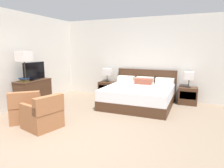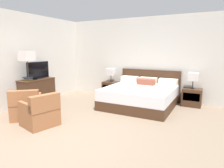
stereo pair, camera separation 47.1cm
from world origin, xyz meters
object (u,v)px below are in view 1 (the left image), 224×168
book_small_top (24,78)px  floor_lamp (24,61)px  book_blue_cover (25,80)px  armchair_by_window (26,109)px  nightstand_left (107,89)px  bed (139,95)px  dresser (34,93)px  book_red_cover (24,81)px  table_lamp_left (107,72)px  table_lamp_right (189,76)px  armchair_companion (43,116)px  nightstand_right (188,96)px  tv (34,71)px

book_small_top → floor_lamp: floor_lamp is taller
book_blue_cover → armchair_by_window: book_blue_cover is taller
book_blue_cover → nightstand_left: bearing=58.0°
bed → dresser: bed is taller
book_blue_cover → armchair_by_window: size_ratio=0.22×
book_red_cover → book_small_top: (0.00, 0.00, 0.07)m
table_lamp_left → table_lamp_right: 2.78m
nightstand_left → table_lamp_left: 0.63m
table_lamp_right → armchair_companion: table_lamp_right is taller
book_red_cover → book_small_top: size_ratio=1.01×
table_lamp_right → armchair_by_window: table_lamp_right is taller
armchair_companion → book_small_top: bearing=147.8°
bed → nightstand_left: 1.57m
nightstand_right → dresser: size_ratio=0.51×
tv → book_red_cover: 0.45m
nightstand_left → book_red_cover: bearing=-122.2°
nightstand_right → table_lamp_right: bearing=90.0°
bed → nightstand_right: size_ratio=3.66×
dresser → book_small_top: bearing=-92.8°
bed → book_blue_cover: 3.37m
table_lamp_left → book_blue_cover: table_lamp_left is taller
table_lamp_left → book_blue_cover: 2.81m
nightstand_right → book_red_cover: book_red_cover is taller
bed → nightstand_right: bearing=27.2°
floor_lamp → armchair_companion: bearing=-31.7°
bed → table_lamp_right: 1.67m
dresser → tv: tv is taller
nightstand_left → table_lamp_right: (2.78, 0.00, 0.63)m
tv → armchair_by_window: 1.53m
tv → armchair_companion: (1.42, -1.29, -0.78)m
armchair_companion → book_red_cover: bearing=147.9°
nightstand_right → book_small_top: size_ratio=2.32×
tv → book_blue_cover: bearing=-90.7°
nightstand_left → book_small_top: book_small_top is taller
table_lamp_left → book_red_cover: bearing=-122.2°
nightstand_left → floor_lamp: bearing=-117.3°
bed → table_lamp_right: bearing=27.2°
bed → nightstand_left: (-1.39, 0.71, -0.05)m
book_red_cover → floor_lamp: size_ratio=0.14×
tv → bed: bearing=24.0°
table_lamp_right → floor_lamp: 4.82m
nightstand_left → tv: 2.61m
nightstand_right → armchair_companion: size_ratio=0.66×
table_lamp_left → armchair_by_window: 3.24m
book_red_cover → armchair_companion: book_red_cover is taller
armchair_companion → table_lamp_left: bearing=89.0°
table_lamp_left → armchair_companion: 3.34m
table_lamp_left → book_small_top: (-1.50, -2.38, -0.00)m
table_lamp_left → tv: (-1.48, -1.99, 0.17)m
table_lamp_right → floor_lamp: bearing=-148.3°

